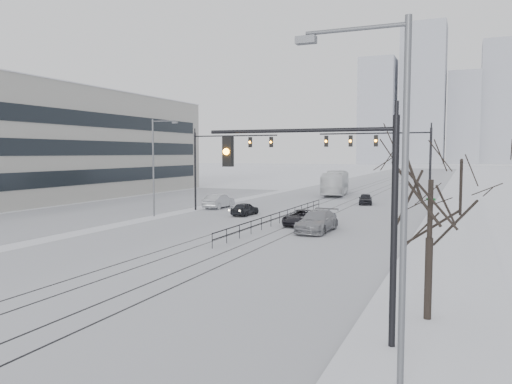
{
  "coord_description": "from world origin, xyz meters",
  "views": [
    {
      "loc": [
        14.31,
        -8.89,
        5.91
      ],
      "look_at": [
        0.88,
        22.84,
        3.2
      ],
      "focal_mm": 35.0,
      "sensor_mm": 36.0,
      "label": 1
    }
  ],
  "objects_px": {
    "bare_tree": "(431,195)",
    "sedan_sb_outer": "(219,201)",
    "sedan_nb_right": "(317,221)",
    "sedan_nb_far": "(365,199)",
    "sedan_nb_front": "(301,218)",
    "sedan_sb_inner": "(245,209)",
    "box_truck": "(335,183)",
    "traffic_mast_near": "(340,197)"
  },
  "relations": [
    {
      "from": "sedan_sb_inner",
      "to": "box_truck",
      "type": "height_order",
      "value": "box_truck"
    },
    {
      "from": "sedan_sb_outer",
      "to": "sedan_nb_right",
      "type": "bearing_deg",
      "value": 141.67
    },
    {
      "from": "sedan_nb_right",
      "to": "bare_tree",
      "type": "bearing_deg",
      "value": -61.81
    },
    {
      "from": "sedan_nb_front",
      "to": "sedan_nb_right",
      "type": "height_order",
      "value": "sedan_nb_right"
    },
    {
      "from": "sedan_sb_inner",
      "to": "sedan_sb_outer",
      "type": "xyz_separation_m",
      "value": [
        -5.12,
        4.58,
        0.13
      ]
    },
    {
      "from": "traffic_mast_near",
      "to": "bare_tree",
      "type": "xyz_separation_m",
      "value": [
        2.41,
        3.0,
        -0.07
      ]
    },
    {
      "from": "bare_tree",
      "to": "sedan_sb_outer",
      "type": "xyz_separation_m",
      "value": [
        -23.2,
        29.35,
        -3.73
      ]
    },
    {
      "from": "sedan_nb_right",
      "to": "sedan_nb_front",
      "type": "bearing_deg",
      "value": 128.8
    },
    {
      "from": "sedan_nb_far",
      "to": "box_truck",
      "type": "xyz_separation_m",
      "value": [
        -6.29,
        11.18,
        1.04
      ]
    },
    {
      "from": "sedan_sb_inner",
      "to": "sedan_sb_outer",
      "type": "bearing_deg",
      "value": -38.63
    },
    {
      "from": "traffic_mast_near",
      "to": "sedan_sb_inner",
      "type": "xyz_separation_m",
      "value": [
        -15.67,
        27.77,
        -3.94
      ]
    },
    {
      "from": "sedan_sb_inner",
      "to": "sedan_nb_far",
      "type": "distance_m",
      "value": 16.97
    },
    {
      "from": "sedan_nb_front",
      "to": "sedan_nb_far",
      "type": "relative_size",
      "value": 1.23
    },
    {
      "from": "bare_tree",
      "to": "sedan_nb_right",
      "type": "xyz_separation_m",
      "value": [
        -9.09,
        17.96,
        -3.7
      ]
    },
    {
      "from": "sedan_sb_inner",
      "to": "sedan_nb_right",
      "type": "xyz_separation_m",
      "value": [
        8.99,
        -6.82,
        0.17
      ]
    },
    {
      "from": "traffic_mast_near",
      "to": "sedan_nb_far",
      "type": "relative_size",
      "value": 1.91
    },
    {
      "from": "traffic_mast_near",
      "to": "sedan_sb_outer",
      "type": "height_order",
      "value": "traffic_mast_near"
    },
    {
      "from": "sedan_sb_inner",
      "to": "box_truck",
      "type": "distance_m",
      "value": 25.94
    },
    {
      "from": "sedan_nb_far",
      "to": "box_truck",
      "type": "height_order",
      "value": "box_truck"
    },
    {
      "from": "bare_tree",
      "to": "sedan_sb_outer",
      "type": "distance_m",
      "value": 37.6
    },
    {
      "from": "traffic_mast_near",
      "to": "sedan_nb_right",
      "type": "distance_m",
      "value": 22.32
    },
    {
      "from": "sedan_sb_inner",
      "to": "sedan_nb_front",
      "type": "xyz_separation_m",
      "value": [
        6.88,
        -4.07,
        0.01
      ]
    },
    {
      "from": "bare_tree",
      "to": "traffic_mast_near",
      "type": "bearing_deg",
      "value": -128.76
    },
    {
      "from": "sedan_sb_outer",
      "to": "traffic_mast_near",
      "type": "bearing_deg",
      "value": 123.32
    },
    {
      "from": "bare_tree",
      "to": "sedan_sb_inner",
      "type": "distance_m",
      "value": 30.91
    },
    {
      "from": "sedan_nb_right",
      "to": "sedan_nb_far",
      "type": "height_order",
      "value": "sedan_nb_right"
    },
    {
      "from": "sedan_sb_outer",
      "to": "box_truck",
      "type": "distance_m",
      "value": 22.52
    },
    {
      "from": "sedan_sb_inner",
      "to": "traffic_mast_near",
      "type": "bearing_deg",
      "value": 122.6
    },
    {
      "from": "sedan_sb_inner",
      "to": "sedan_nb_right",
      "type": "bearing_deg",
      "value": 145.99
    },
    {
      "from": "sedan_nb_front",
      "to": "box_truck",
      "type": "relative_size",
      "value": 0.38
    },
    {
      "from": "sedan_sb_outer",
      "to": "sedan_sb_inner",
      "type": "bearing_deg",
      "value": 138.8
    },
    {
      "from": "traffic_mast_near",
      "to": "sedan_nb_far",
      "type": "distance_m",
      "value": 43.18
    },
    {
      "from": "bare_tree",
      "to": "sedan_nb_front",
      "type": "xyz_separation_m",
      "value": [
        -11.2,
        20.71,
        -3.86
      ]
    },
    {
      "from": "bare_tree",
      "to": "sedan_sb_outer",
      "type": "relative_size",
      "value": 1.33
    },
    {
      "from": "sedan_sb_outer",
      "to": "sedan_nb_right",
      "type": "relative_size",
      "value": 0.84
    },
    {
      "from": "traffic_mast_near",
      "to": "bare_tree",
      "type": "bearing_deg",
      "value": 51.24
    },
    {
      "from": "traffic_mast_near",
      "to": "sedan_nb_right",
      "type": "bearing_deg",
      "value": 107.68
    },
    {
      "from": "traffic_mast_near",
      "to": "sedan_sb_inner",
      "type": "relative_size",
      "value": 1.92
    },
    {
      "from": "bare_tree",
      "to": "sedan_nb_far",
      "type": "height_order",
      "value": "bare_tree"
    },
    {
      "from": "bare_tree",
      "to": "box_truck",
      "type": "distance_m",
      "value": 53.07
    },
    {
      "from": "sedan_nb_far",
      "to": "sedan_nb_front",
      "type": "bearing_deg",
      "value": -105.36
    },
    {
      "from": "sedan_nb_front",
      "to": "sedan_nb_right",
      "type": "relative_size",
      "value": 0.83
    }
  ]
}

